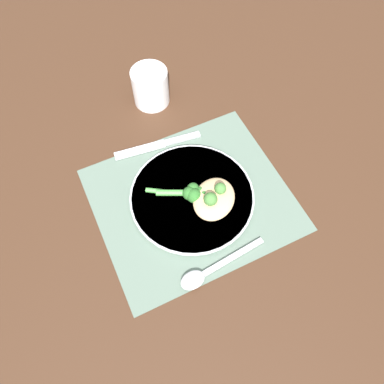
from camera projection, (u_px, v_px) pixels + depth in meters
ground_plane at (192, 200)px, 0.79m from camera, size 3.00×3.00×0.00m
placemat at (192, 199)px, 0.79m from camera, size 0.40×0.35×0.00m
plate at (192, 197)px, 0.78m from camera, size 0.26×0.26×0.01m
chicken_fillet at (214, 199)px, 0.76m from camera, size 0.13×0.13×0.03m
pesto_dollop_primary at (211, 199)px, 0.73m from camera, size 0.03×0.03×0.03m
pesto_dollop_secondary at (220, 188)px, 0.74m from camera, size 0.02×0.02×0.02m
broccoli_stalk_left at (194, 194)px, 0.76m from camera, size 0.10×0.07×0.03m
broccoli_stalk_rear at (188, 193)px, 0.76m from camera, size 0.10×0.08×0.03m
knife at (159, 145)px, 0.85m from camera, size 0.20×0.04×0.01m
spoon at (203, 274)px, 0.70m from camera, size 0.19×0.04×0.01m
water_glass at (150, 87)px, 0.89m from camera, size 0.09×0.09×0.09m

